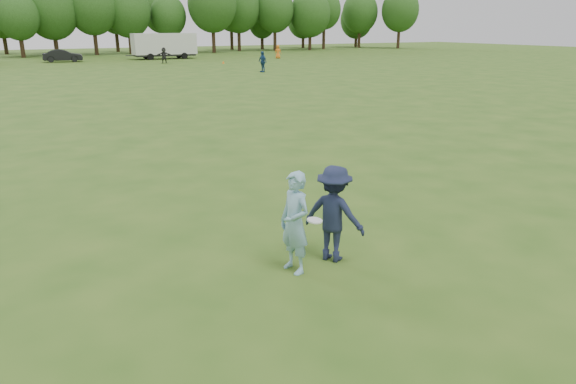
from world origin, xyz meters
The scene contains 11 objects.
ground centered at (0.00, 0.00, 0.00)m, with size 200.00×200.00×0.00m, color #2C5217.
thrower centered at (-0.09, -0.39, 0.91)m, with size 0.66×0.43×1.81m, color #7EAEC3.
defender centered at (0.77, -0.31, 0.89)m, with size 1.16×0.66×1.79m, color #1B223D.
player_far_b centered at (17.06, 36.65, 0.95)m, with size 1.11×0.46×1.90m, color navy.
player_far_c centered at (27.84, 54.42, 0.87)m, with size 0.85×0.55×1.74m, color orange.
player_far_d centered at (12.20, 52.64, 0.89)m, with size 1.65×0.52×1.78m, color #282828.
car_f centered at (2.19, 60.57, 0.72)m, with size 1.53×4.40×1.45m, color black.
field_cone centered at (18.03, 49.08, 0.15)m, with size 0.28×0.28×0.30m, color orange.
disc_in_play centered at (0.18, -0.60, 0.97)m, with size 0.29×0.29×0.06m.
cargo_trailer centered at (14.52, 60.68, 1.78)m, with size 9.00×2.75×3.20m.
treeline centered at (2.81, 76.90, 6.26)m, with size 130.35×18.39×11.74m.
Camera 1 is at (-4.09, -7.57, 4.13)m, focal length 32.00 mm.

